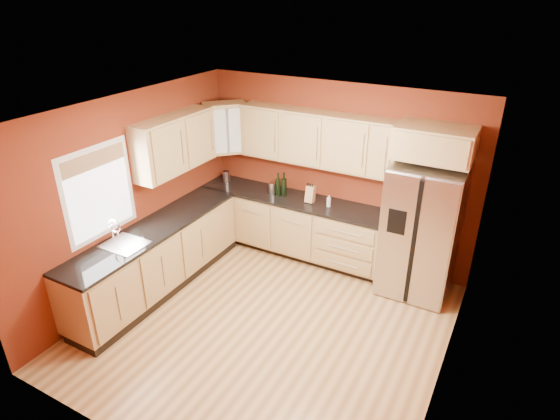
# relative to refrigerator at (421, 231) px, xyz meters

# --- Properties ---
(floor) EXTENTS (4.00, 4.00, 0.00)m
(floor) POSITION_rel_refrigerator_xyz_m (-1.35, -1.62, -0.89)
(floor) COLOR olive
(floor) RESTS_ON ground
(ceiling) EXTENTS (4.00, 4.00, 0.00)m
(ceiling) POSITION_rel_refrigerator_xyz_m (-1.35, -1.62, 1.71)
(ceiling) COLOR white
(ceiling) RESTS_ON wall_back
(wall_back) EXTENTS (4.00, 0.04, 2.60)m
(wall_back) POSITION_rel_refrigerator_xyz_m (-1.35, 0.38, 0.41)
(wall_back) COLOR maroon
(wall_back) RESTS_ON floor
(wall_front) EXTENTS (4.00, 0.04, 2.60)m
(wall_front) POSITION_rel_refrigerator_xyz_m (-1.35, -3.62, 0.41)
(wall_front) COLOR maroon
(wall_front) RESTS_ON floor
(wall_left) EXTENTS (0.04, 4.00, 2.60)m
(wall_left) POSITION_rel_refrigerator_xyz_m (-3.35, -1.62, 0.41)
(wall_left) COLOR maroon
(wall_left) RESTS_ON floor
(wall_right) EXTENTS (0.04, 4.00, 2.60)m
(wall_right) POSITION_rel_refrigerator_xyz_m (0.65, -1.62, 0.41)
(wall_right) COLOR maroon
(wall_right) RESTS_ON floor
(base_cabinets_back) EXTENTS (2.90, 0.60, 0.88)m
(base_cabinets_back) POSITION_rel_refrigerator_xyz_m (-1.90, 0.07, -0.45)
(base_cabinets_back) COLOR tan
(base_cabinets_back) RESTS_ON floor
(base_cabinets_left) EXTENTS (0.60, 2.80, 0.88)m
(base_cabinets_left) POSITION_rel_refrigerator_xyz_m (-3.05, -1.62, -0.45)
(base_cabinets_left) COLOR tan
(base_cabinets_left) RESTS_ON floor
(countertop_back) EXTENTS (2.90, 0.62, 0.04)m
(countertop_back) POSITION_rel_refrigerator_xyz_m (-1.90, 0.06, 0.01)
(countertop_back) COLOR black
(countertop_back) RESTS_ON base_cabinets_back
(countertop_left) EXTENTS (0.62, 2.80, 0.04)m
(countertop_left) POSITION_rel_refrigerator_xyz_m (-3.04, -1.62, 0.01)
(countertop_left) COLOR black
(countertop_left) RESTS_ON base_cabinets_left
(upper_cabinets_back) EXTENTS (2.30, 0.33, 0.75)m
(upper_cabinets_back) POSITION_rel_refrigerator_xyz_m (-1.60, 0.21, 0.94)
(upper_cabinets_back) COLOR tan
(upper_cabinets_back) RESTS_ON wall_back
(upper_cabinets_left) EXTENTS (0.33, 1.35, 0.75)m
(upper_cabinets_left) POSITION_rel_refrigerator_xyz_m (-3.19, -0.90, 0.94)
(upper_cabinets_left) COLOR tan
(upper_cabinets_left) RESTS_ON wall_left
(corner_upper_cabinet) EXTENTS (0.67, 0.67, 0.75)m
(corner_upper_cabinet) POSITION_rel_refrigerator_xyz_m (-3.02, 0.04, 0.94)
(corner_upper_cabinet) COLOR tan
(corner_upper_cabinet) RESTS_ON wall_back
(over_fridge_cabinet) EXTENTS (0.92, 0.60, 0.40)m
(over_fridge_cabinet) POSITION_rel_refrigerator_xyz_m (0.00, 0.07, 1.16)
(over_fridge_cabinet) COLOR tan
(over_fridge_cabinet) RESTS_ON wall_back
(refrigerator) EXTENTS (0.90, 0.75, 1.78)m
(refrigerator) POSITION_rel_refrigerator_xyz_m (0.00, 0.00, 0.00)
(refrigerator) COLOR #BCBCC1
(refrigerator) RESTS_ON floor
(window) EXTENTS (0.03, 0.90, 1.00)m
(window) POSITION_rel_refrigerator_xyz_m (-3.33, -2.12, 0.66)
(window) COLOR white
(window) RESTS_ON wall_left
(sink_faucet) EXTENTS (0.50, 0.42, 0.30)m
(sink_faucet) POSITION_rel_refrigerator_xyz_m (-3.04, -2.12, 0.18)
(sink_faucet) COLOR white
(sink_faucet) RESTS_ON countertop_left
(canister_left) EXTENTS (0.14, 0.14, 0.18)m
(canister_left) POSITION_rel_refrigerator_xyz_m (-2.23, 0.05, 0.12)
(canister_left) COLOR #BCBCC1
(canister_left) RESTS_ON countertop_back
(canister_right) EXTENTS (0.12, 0.12, 0.18)m
(canister_right) POSITION_rel_refrigerator_xyz_m (-3.09, 0.10, 0.12)
(canister_right) COLOR #BCBCC1
(canister_right) RESTS_ON countertop_back
(wine_bottle_a) EXTENTS (0.10, 0.10, 0.36)m
(wine_bottle_a) POSITION_rel_refrigerator_xyz_m (-2.04, 0.08, 0.21)
(wine_bottle_a) COLOR black
(wine_bottle_a) RESTS_ON countertop_back
(wine_bottle_b) EXTENTS (0.09, 0.09, 0.35)m
(wine_bottle_b) POSITION_rel_refrigerator_xyz_m (-2.13, 0.05, 0.20)
(wine_bottle_b) COLOR black
(wine_bottle_b) RESTS_ON countertop_back
(knife_block) EXTENTS (0.12, 0.11, 0.24)m
(knife_block) POSITION_rel_refrigerator_xyz_m (-1.61, 0.07, 0.15)
(knife_block) COLOR tan
(knife_block) RESTS_ON countertop_back
(soap_dispenser) EXTENTS (0.06, 0.06, 0.17)m
(soap_dispenser) POSITION_rel_refrigerator_xyz_m (-1.31, 0.05, 0.12)
(soap_dispenser) COLOR silver
(soap_dispenser) RESTS_ON countertop_back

